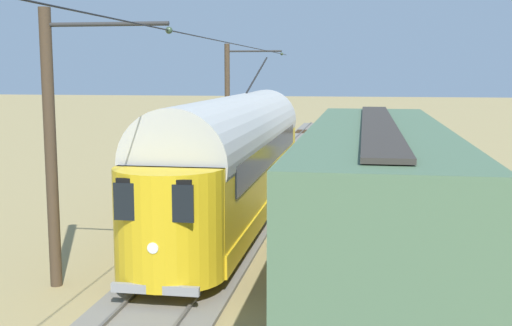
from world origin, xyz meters
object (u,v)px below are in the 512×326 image
at_px(track_end_bumper, 368,155).
at_px(catenary_pole_foreground, 229,102).
at_px(boxcar_adjacent, 376,206).
at_px(catenary_pole_mid_near, 54,143).
at_px(vintage_streetcar, 234,156).

bearing_deg(track_end_bumper, catenary_pole_foreground, 20.43).
relative_size(boxcar_adjacent, catenary_pole_foreground, 2.06).
distance_m(catenary_pole_foreground, catenary_pole_mid_near, 20.08).
relative_size(vintage_streetcar, catenary_pole_foreground, 2.67).
distance_m(boxcar_adjacent, catenary_pole_mid_near, 7.54).
height_order(vintage_streetcar, catenary_pole_mid_near, catenary_pole_mid_near).
bearing_deg(vintage_streetcar, catenary_pole_mid_near, 68.89).
xyz_separation_m(vintage_streetcar, catenary_pole_mid_near, (2.83, 7.32, 1.19)).
bearing_deg(catenary_pole_mid_near, vintage_streetcar, -111.11).
bearing_deg(catenary_pole_mid_near, track_end_bumper, -108.02).
bearing_deg(boxcar_adjacent, catenary_pole_foreground, -69.45).
relative_size(catenary_pole_foreground, catenary_pole_mid_near, 1.00).
bearing_deg(boxcar_adjacent, catenary_pole_mid_near, 2.03).
distance_m(vintage_streetcar, boxcar_adjacent, 8.43).
bearing_deg(vintage_streetcar, boxcar_adjacent, 123.10).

